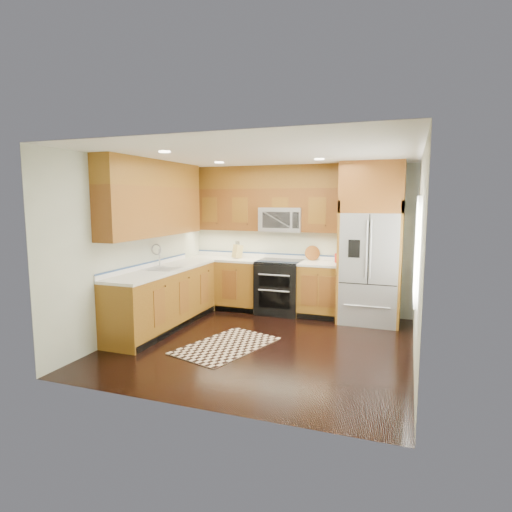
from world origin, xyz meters
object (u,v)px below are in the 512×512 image
(utensil_crock, at_px, (338,256))
(rug, at_px, (226,346))
(range, at_px, (279,287))
(refrigerator, at_px, (371,243))
(knife_block, at_px, (238,251))

(utensil_crock, bearing_deg, rug, -119.90)
(range, bearing_deg, refrigerator, -1.40)
(knife_block, height_order, utensil_crock, utensil_crock)
(range, distance_m, knife_block, 1.03)
(utensil_crock, bearing_deg, knife_block, -178.22)
(range, bearing_deg, rug, -95.47)
(range, bearing_deg, knife_block, 174.79)
(refrigerator, bearing_deg, utensil_crock, 162.76)
(range, xyz_separation_m, utensil_crock, (1.00, 0.13, 0.58))
(knife_block, bearing_deg, rug, -72.11)
(utensil_crock, bearing_deg, refrigerator, -17.24)
(rug, bearing_deg, utensil_crock, 77.37)
(rug, distance_m, knife_block, 2.36)
(refrigerator, relative_size, utensil_crock, 7.88)
(range, distance_m, utensil_crock, 1.17)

